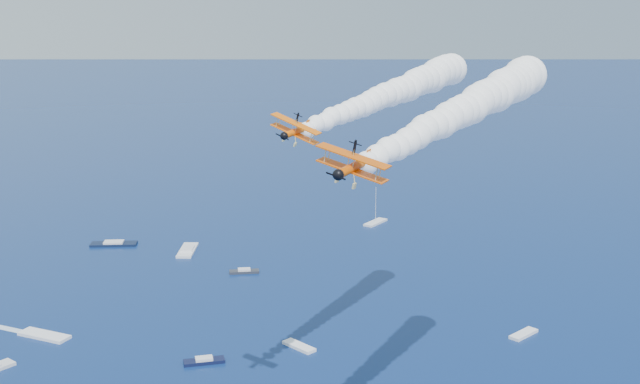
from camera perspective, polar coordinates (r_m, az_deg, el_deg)
biplane_lead at (r=121.62m, az=-1.69°, el=4.25°), size 10.22×11.51×7.72m
biplane_trail at (r=86.95m, az=2.35°, el=1.75°), size 10.29×11.54×7.23m
smoke_trail_lead at (r=148.63m, az=4.93°, el=6.84°), size 65.86×49.58×11.45m
smoke_trail_trail at (r=114.91m, az=9.99°, el=5.66°), size 65.85×49.48×11.45m
spectator_boats at (r=209.94m, az=-18.92°, el=-8.21°), size 223.31×176.43×0.70m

